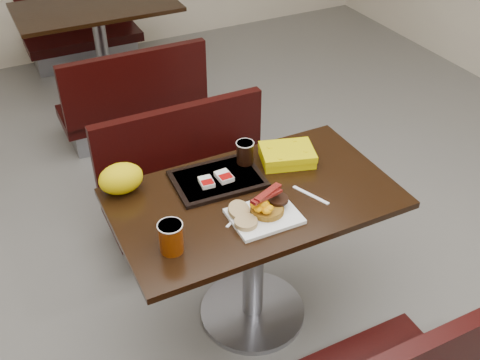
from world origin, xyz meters
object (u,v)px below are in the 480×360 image
tray (218,179)px  hashbrown_sleeve_left (206,182)px  pancake_stack (267,209)px  knife (311,195)px  platter (264,216)px  clamshell (287,155)px  table_far (102,52)px  coffee_cup_near (171,238)px  bench_far_n (81,24)px  hashbrown_sleeve_right (224,176)px  bench_near_n (195,181)px  bench_far_s (129,90)px  fork (233,221)px  coffee_cup_far (245,153)px  paper_bag (121,178)px  table_near (253,259)px

tray → hashbrown_sleeve_left: size_ratio=5.10×
pancake_stack → knife: bearing=7.0°
platter → clamshell: size_ratio=1.14×
table_far → tray: size_ratio=3.10×
knife → tray: size_ratio=0.47×
table_far → platter: bearing=-90.7°
table_far → coffee_cup_near: bearing=-98.9°
bench_far_n → hashbrown_sleeve_right: size_ratio=12.17×
bench_near_n → bench_far_s: 1.20m
platter → bench_far_n: bearing=90.3°
hashbrown_sleeve_left → clamshell: size_ratio=0.32×
table_far → tray: tray is taller
fork → hashbrown_sleeve_right: size_ratio=1.47×
table_far → coffee_cup_far: (0.06, -2.38, 0.45)m
hashbrown_sleeve_right → table_far: bearing=86.1°
tray → hashbrown_sleeve_left: (-0.06, -0.02, 0.02)m
tray → bench_far_s: bearing=89.7°
fork → paper_bag: 0.52m
table_near → tray: tray is taller
platter → coffee_cup_near: (-0.40, -0.01, 0.05)m
table_far → clamshell: (0.25, -2.44, 0.41)m
platter → tray: 0.32m
table_near → clamshell: 0.51m
coffee_cup_far → paper_bag: 0.56m
fork → hashbrown_sleeve_left: hashbrown_sleeve_left is taller
table_near → pancake_stack: (-0.01, -0.13, 0.41)m
coffee_cup_far → hashbrown_sleeve_right: bearing=-152.8°
table_near → bench_far_n: 3.30m
bench_far_n → coffee_cup_far: coffee_cup_far is taller
table_far → bench_far_s: table_far is taller
bench_far_n → knife: 3.44m
pancake_stack → fork: (-0.14, 0.02, -0.03)m
table_near → bench_far_s: (0.00, 1.90, -0.02)m
hashbrown_sleeve_left → hashbrown_sleeve_right: bearing=7.0°
platter → coffee_cup_far: 0.38m
clamshell → bench_far_s: bearing=115.3°
table_far → knife: size_ratio=6.60×
bench_near_n → paper_bag: (-0.49, -0.42, 0.46)m
coffee_cup_far → coffee_cup_near: bearing=-143.0°
table_near → paper_bag: size_ratio=6.27×
fork → coffee_cup_near: bearing=158.1°
bench_far_n → hashbrown_sleeve_left: 3.19m
bench_far_n → tray: (-0.10, -3.14, 0.40)m
table_far → coffee_cup_near: size_ratio=9.55×
table_near → hashbrown_sleeve_right: (-0.07, 0.15, 0.40)m
hashbrown_sleeve_left → bench_near_n: bearing=79.6°
pancake_stack → coffee_cup_far: (0.08, 0.35, 0.04)m
coffee_cup_near → paper_bag: 0.44m
bench_near_n → bench_far_n: bearing=90.0°
platter → tray: (-0.06, 0.31, 0.00)m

